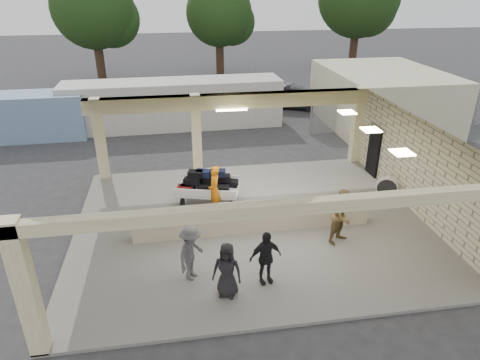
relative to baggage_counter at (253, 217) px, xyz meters
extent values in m
plane|color=#2B2B2D|center=(0.00, 0.50, -0.59)|extent=(120.00, 120.00, 0.00)
cube|color=slate|center=(0.00, 0.50, -0.54)|extent=(12.00, 10.00, 0.10)
cube|color=tan|center=(0.00, 0.50, 2.91)|extent=(12.00, 10.00, 0.02)
cube|color=beige|center=(6.00, 0.50, 1.16)|extent=(0.02, 10.00, 3.50)
cube|color=black|center=(5.94, 3.70, 0.56)|extent=(0.10, 0.95, 2.10)
cube|color=tan|center=(0.00, 5.25, 2.61)|extent=(12.00, 0.50, 0.60)
cube|color=tan|center=(0.00, -4.35, 2.76)|extent=(12.00, 0.30, 0.30)
cube|color=tan|center=(-5.50, 5.25, 1.21)|extent=(0.40, 0.40, 3.50)
cube|color=tan|center=(-1.50, 5.25, 1.21)|extent=(0.40, 0.40, 3.50)
cube|color=tan|center=(5.80, 5.30, 1.21)|extent=(0.40, 0.40, 3.50)
cube|color=tan|center=(-5.80, -4.30, 1.21)|extent=(0.40, 0.40, 3.50)
cube|color=white|center=(0.00, 5.00, 2.29)|extent=(1.30, 0.12, 0.06)
cube|color=#FFEABF|center=(3.80, 2.00, 2.88)|extent=(0.55, 0.55, 0.04)
cube|color=#FFEABF|center=(3.80, 0.00, 2.88)|extent=(0.55, 0.55, 0.04)
cube|color=#FFEABF|center=(3.80, -2.00, 2.88)|extent=(0.55, 0.55, 0.04)
cube|color=#BCAB8C|center=(0.00, 0.00, -0.04)|extent=(8.00, 0.50, 0.90)
cube|color=#B7B7BC|center=(0.00, 0.00, 0.46)|extent=(8.20, 0.58, 0.06)
cube|color=white|center=(-1.30, 2.21, 0.06)|extent=(2.55, 1.90, 0.11)
cylinder|color=black|center=(-2.31, 1.96, -0.30)|extent=(0.20, 0.38, 0.36)
cylinder|color=black|center=(-2.05, 2.93, -0.30)|extent=(0.20, 0.38, 0.36)
cylinder|color=black|center=(-0.55, 1.50, -0.30)|extent=(0.20, 0.38, 0.36)
cylinder|color=black|center=(-0.29, 2.46, -0.30)|extent=(0.20, 0.38, 0.36)
cube|color=white|center=(-1.13, 2.87, 0.24)|extent=(2.21, 0.63, 0.27)
cube|color=white|center=(-1.48, 1.55, 0.24)|extent=(2.21, 0.63, 0.27)
cube|color=black|center=(-2.08, 2.14, 0.23)|extent=(0.60, 0.47, 0.24)
cube|color=black|center=(-1.46, 1.97, 0.23)|extent=(0.60, 0.47, 0.24)
cube|color=black|center=(-0.84, 1.81, 0.23)|extent=(0.60, 0.47, 0.24)
cube|color=black|center=(-1.94, 2.66, 0.23)|extent=(0.60, 0.47, 0.24)
cube|color=black|center=(-1.32, 2.50, 0.23)|extent=(0.60, 0.47, 0.24)
cube|color=black|center=(-0.70, 2.34, 0.23)|extent=(0.60, 0.47, 0.24)
cube|color=black|center=(-1.88, 2.18, 0.48)|extent=(0.60, 0.47, 0.24)
cube|color=black|center=(-1.21, 2.19, 0.48)|extent=(0.60, 0.47, 0.24)
cube|color=black|center=(-0.73, 2.25, 0.48)|extent=(0.60, 0.47, 0.24)
cube|color=black|center=(-1.58, 2.57, 0.48)|extent=(0.60, 0.47, 0.24)
cube|color=black|center=(-1.48, 2.26, 0.72)|extent=(0.60, 0.47, 0.24)
cube|color=black|center=(-0.93, 2.21, 0.72)|extent=(0.60, 0.47, 0.24)
cube|color=#590F0C|center=(-2.19, 2.07, 0.23)|extent=(0.60, 0.47, 0.24)
cube|color=black|center=(-0.44, 2.27, 0.23)|extent=(0.60, 0.47, 0.24)
cube|color=black|center=(-1.21, 2.57, 0.48)|extent=(0.60, 0.47, 0.24)
cube|color=black|center=(-1.77, 2.24, 0.72)|extent=(0.60, 0.47, 0.24)
cylinder|color=white|center=(5.50, 1.41, 0.02)|extent=(0.85, 0.63, 0.82)
cylinder|color=black|center=(5.50, 1.41, 0.02)|extent=(0.79, 0.62, 0.73)
cube|color=white|center=(5.23, 1.41, -0.35)|extent=(0.05, 0.46, 0.27)
cube|color=white|center=(5.77, 1.41, -0.35)|extent=(0.05, 0.46, 0.27)
imported|color=orange|center=(-1.15, 1.45, 0.41)|extent=(0.41, 0.68, 1.80)
imported|color=brown|center=(2.69, -1.12, 0.44)|extent=(0.97, 0.81, 1.85)
imported|color=black|center=(-0.18, -2.75, 0.32)|extent=(1.00, 0.53, 1.61)
imported|color=#505055|center=(-2.19, -2.24, 0.35)|extent=(0.90, 1.11, 1.66)
imported|color=black|center=(-1.30, -3.12, 0.31)|extent=(0.84, 0.56, 1.60)
imported|color=silver|center=(9.64, 13.62, 0.08)|extent=(4.72, 2.35, 1.33)
imported|color=silver|center=(12.95, 13.71, 0.06)|extent=(4.30, 2.28, 1.29)
imported|color=black|center=(5.45, 14.87, 0.17)|extent=(4.79, 3.27, 1.51)
cube|color=silver|center=(-2.37, 12.11, 0.74)|extent=(12.34, 2.72, 2.66)
cylinder|color=gray|center=(5.00, 9.50, 0.41)|extent=(0.06, 0.06, 2.00)
cylinder|color=gray|center=(7.00, 9.50, 0.41)|extent=(0.06, 0.06, 2.00)
cylinder|color=gray|center=(9.00, 9.50, 0.41)|extent=(0.06, 0.06, 2.00)
cylinder|color=gray|center=(11.00, 9.50, 0.41)|extent=(0.06, 0.06, 2.00)
cylinder|color=gray|center=(13.00, 9.50, 0.41)|extent=(0.06, 0.06, 2.00)
cylinder|color=gray|center=(15.00, 9.50, 0.41)|extent=(0.06, 0.06, 2.00)
cube|color=gray|center=(11.00, 9.50, 0.41)|extent=(12.00, 0.02, 2.00)
cylinder|color=gray|center=(11.00, 9.50, 1.41)|extent=(12.00, 0.05, 0.05)
cylinder|color=#382619|center=(-8.00, 24.50, 1.66)|extent=(0.70, 0.70, 4.50)
sphere|color=black|center=(-8.00, 24.50, 5.26)|extent=(6.30, 6.30, 6.30)
sphere|color=black|center=(-6.80, 25.10, 4.36)|extent=(4.50, 4.50, 4.50)
cylinder|color=#382619|center=(2.00, 26.50, 1.41)|extent=(0.70, 0.70, 4.00)
sphere|color=black|center=(2.00, 26.50, 4.61)|extent=(5.60, 5.60, 5.60)
sphere|color=black|center=(3.20, 27.10, 3.81)|extent=(4.00, 4.00, 4.00)
cylinder|color=#382619|center=(14.00, 25.50, 1.91)|extent=(0.70, 0.70, 5.00)
sphere|color=black|center=(15.20, 26.10, 4.91)|extent=(5.00, 5.00, 5.00)
cube|color=beige|center=(9.50, 10.50, 1.01)|extent=(6.00, 8.00, 3.20)
camera|label=1|loc=(-2.41, -12.22, 7.27)|focal=32.00mm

